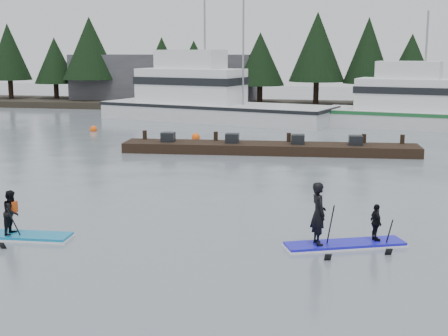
% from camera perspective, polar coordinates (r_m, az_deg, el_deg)
% --- Properties ---
extents(ground, '(160.00, 160.00, 0.00)m').
position_cam_1_polar(ground, '(17.67, -4.02, -7.05)').
color(ground, slate).
rests_on(ground, ground).
extents(far_shore, '(70.00, 8.00, 0.60)m').
position_cam_1_polar(far_shore, '(58.59, 7.26, 5.62)').
color(far_shore, '#2D281E').
rests_on(far_shore, ground).
extents(treeline, '(60.00, 4.00, 8.00)m').
position_cam_1_polar(treeline, '(58.62, 7.26, 5.33)').
color(treeline, black).
rests_on(treeline, ground).
extents(waterfront_building, '(18.00, 6.00, 5.00)m').
position_cam_1_polar(waterfront_building, '(63.07, -5.44, 8.02)').
color(waterfront_building, '#4C4C51').
rests_on(waterfront_building, ground).
extents(fishing_boat_large, '(19.01, 9.86, 10.26)m').
position_cam_1_polar(fishing_boat_large, '(48.98, -1.39, 5.30)').
color(fishing_boat_large, silver).
rests_on(fishing_boat_large, ground).
extents(fishing_boat_medium, '(16.08, 7.61, 9.09)m').
position_cam_1_polar(fishing_boat_medium, '(46.38, 18.05, 4.31)').
color(fishing_boat_medium, silver).
rests_on(fishing_boat_medium, ground).
extents(floating_dock, '(15.74, 3.35, 0.52)m').
position_cam_1_polar(floating_dock, '(33.29, 4.17, 1.81)').
color(floating_dock, black).
rests_on(floating_dock, ground).
extents(buoy_a, '(0.49, 0.49, 0.49)m').
position_cam_1_polar(buoy_a, '(43.25, -11.84, 3.31)').
color(buoy_a, '#FC560C').
rests_on(buoy_a, ground).
extents(buoy_b, '(0.51, 0.51, 0.51)m').
position_cam_1_polar(buoy_b, '(38.41, -2.59, 2.62)').
color(buoy_b, '#FC560C').
rests_on(buoy_b, ground).
extents(paddleboard_solo, '(3.43, 1.18, 1.86)m').
position_cam_1_polar(paddleboard_solo, '(19.19, -18.77, -4.76)').
color(paddleboard_solo, '#1174A7').
rests_on(paddleboard_solo, ground).
extents(paddleboard_duo, '(3.41, 2.02, 2.40)m').
position_cam_1_polar(paddleboard_duo, '(17.58, 10.35, -5.19)').
color(paddleboard_duo, '#1714C2').
rests_on(paddleboard_duo, ground).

